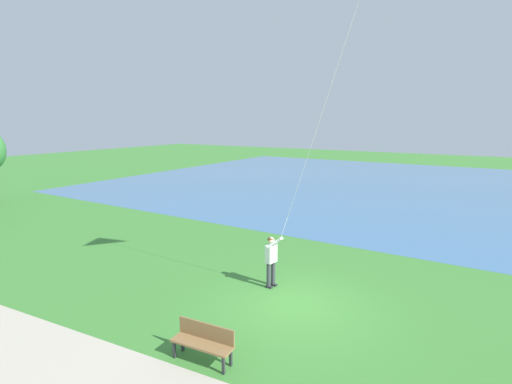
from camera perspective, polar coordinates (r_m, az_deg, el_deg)
ground_plane at (r=12.12m, az=5.94°, el=-16.50°), size 120.00×120.00×0.00m
lake_water at (r=35.48m, az=17.19°, el=1.19°), size 36.00×44.00×0.01m
walkway_path at (r=9.66m, az=-22.13°, el=-24.96°), size 5.41×32.08×0.02m
person_kite_flyer at (r=12.89m, az=2.33°, el=-9.66°), size 0.52×0.62×1.83m
park_bench_near_walkway at (r=9.56m, az=-7.82°, el=-21.00°), size 0.58×1.53×0.88m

